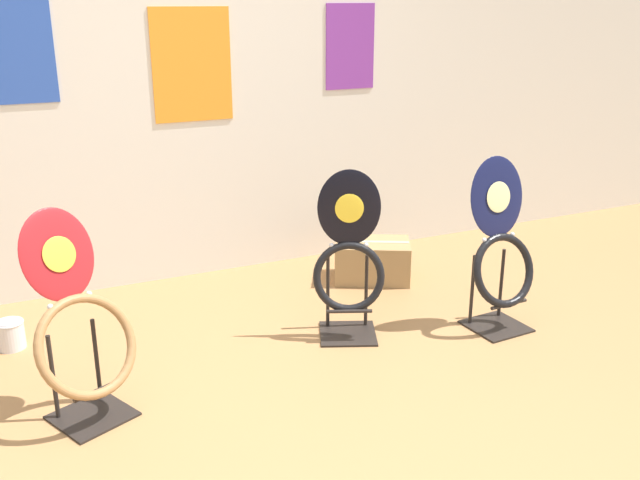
{
  "coord_description": "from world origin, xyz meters",
  "views": [
    {
      "loc": [
        -0.85,
        -1.99,
        1.61
      ],
      "look_at": [
        0.47,
        0.85,
        0.55
      ],
      "focal_mm": 40.0,
      "sensor_mm": 36.0,
      "label": 1
    }
  ],
  "objects_px": {
    "toilet_seat_display_crimson_swirl": "(79,327)",
    "paint_can": "(10,334)",
    "storage_box": "(372,260)",
    "toilet_seat_display_navy_moon": "(501,256)",
    "toilet_seat_display_jazz_black": "(349,263)"
  },
  "relations": [
    {
      "from": "toilet_seat_display_navy_moon",
      "to": "storage_box",
      "type": "bearing_deg",
      "value": 106.69
    },
    {
      "from": "storage_box",
      "to": "toilet_seat_display_navy_moon",
      "type": "bearing_deg",
      "value": -73.31
    },
    {
      "from": "storage_box",
      "to": "paint_can",
      "type": "bearing_deg",
      "value": -178.5
    },
    {
      "from": "paint_can",
      "to": "storage_box",
      "type": "xyz_separation_m",
      "value": [
        2.03,
        0.05,
        0.04
      ]
    },
    {
      "from": "toilet_seat_display_jazz_black",
      "to": "toilet_seat_display_crimson_swirl",
      "type": "bearing_deg",
      "value": -171.01
    },
    {
      "from": "toilet_seat_display_navy_moon",
      "to": "storage_box",
      "type": "xyz_separation_m",
      "value": [
        -0.26,
        0.85,
        -0.27
      ]
    },
    {
      "from": "toilet_seat_display_crimson_swirl",
      "to": "paint_can",
      "type": "distance_m",
      "value": 0.87
    },
    {
      "from": "toilet_seat_display_jazz_black",
      "to": "paint_can",
      "type": "distance_m",
      "value": 1.68
    },
    {
      "from": "toilet_seat_display_crimson_swirl",
      "to": "paint_can",
      "type": "relative_size",
      "value": 5.95
    },
    {
      "from": "toilet_seat_display_navy_moon",
      "to": "storage_box",
      "type": "height_order",
      "value": "toilet_seat_display_navy_moon"
    },
    {
      "from": "toilet_seat_display_jazz_black",
      "to": "toilet_seat_display_navy_moon",
      "type": "distance_m",
      "value": 0.77
    },
    {
      "from": "toilet_seat_display_crimson_swirl",
      "to": "paint_can",
      "type": "bearing_deg",
      "value": 108.39
    },
    {
      "from": "toilet_seat_display_crimson_swirl",
      "to": "toilet_seat_display_navy_moon",
      "type": "xyz_separation_m",
      "value": [
        2.03,
        -0.03,
        -0.0
      ]
    },
    {
      "from": "toilet_seat_display_jazz_black",
      "to": "toilet_seat_display_crimson_swirl",
      "type": "relative_size",
      "value": 0.99
    },
    {
      "from": "toilet_seat_display_jazz_black",
      "to": "paint_can",
      "type": "height_order",
      "value": "toilet_seat_display_jazz_black"
    }
  ]
}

